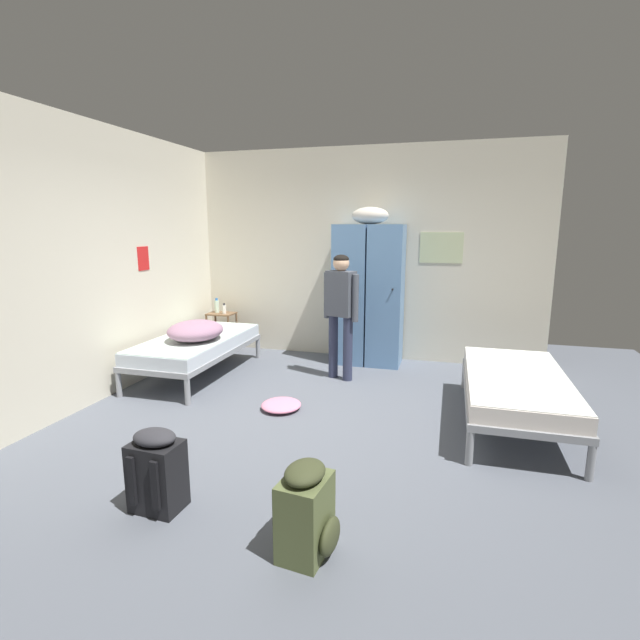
{
  "coord_description": "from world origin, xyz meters",
  "views": [
    {
      "loc": [
        1.18,
        -3.94,
        1.82
      ],
      "look_at": [
        0.0,
        0.24,
        0.95
      ],
      "focal_mm": 26.18,
      "sensor_mm": 36.0,
      "label": 1
    }
  ],
  "objects_px": {
    "backpack_olive": "(307,512)",
    "locker_bank": "(368,292)",
    "water_bottle": "(217,306)",
    "backpack_black": "(158,471)",
    "clothes_pile_pink": "(281,405)",
    "shelf_unit": "(222,328)",
    "bed_left_rear": "(196,345)",
    "person_traveler": "(341,305)",
    "bedding_heap": "(196,331)",
    "lotion_bottle": "(224,309)",
    "bed_right": "(516,385)"
  },
  "relations": [
    {
      "from": "bed_right",
      "to": "bedding_heap",
      "type": "relative_size",
      "value": 2.66
    },
    {
      "from": "bedding_heap",
      "to": "backpack_black",
      "type": "height_order",
      "value": "bedding_heap"
    },
    {
      "from": "locker_bank",
      "to": "person_traveler",
      "type": "distance_m",
      "value": 0.81
    },
    {
      "from": "person_traveler",
      "to": "bed_left_rear",
      "type": "bearing_deg",
      "value": -168.61
    },
    {
      "from": "bed_left_rear",
      "to": "bedding_heap",
      "type": "bearing_deg",
      "value": -59.41
    },
    {
      "from": "bed_left_rear",
      "to": "bedding_heap",
      "type": "height_order",
      "value": "bedding_heap"
    },
    {
      "from": "person_traveler",
      "to": "lotion_bottle",
      "type": "relative_size",
      "value": 9.68
    },
    {
      "from": "lotion_bottle",
      "to": "backpack_black",
      "type": "bearing_deg",
      "value": -69.22
    },
    {
      "from": "bed_right",
      "to": "clothes_pile_pink",
      "type": "height_order",
      "value": "bed_right"
    },
    {
      "from": "shelf_unit",
      "to": "clothes_pile_pink",
      "type": "distance_m",
      "value": 2.54
    },
    {
      "from": "clothes_pile_pink",
      "to": "person_traveler",
      "type": "bearing_deg",
      "value": 72.53
    },
    {
      "from": "bed_left_rear",
      "to": "clothes_pile_pink",
      "type": "distance_m",
      "value": 1.63
    },
    {
      "from": "bedding_heap",
      "to": "backpack_black",
      "type": "relative_size",
      "value": 1.3
    },
    {
      "from": "bed_right",
      "to": "water_bottle",
      "type": "xyz_separation_m",
      "value": [
        -3.95,
        1.68,
        0.29
      ]
    },
    {
      "from": "backpack_olive",
      "to": "locker_bank",
      "type": "bearing_deg",
      "value": 95.08
    },
    {
      "from": "bed_left_rear",
      "to": "person_traveler",
      "type": "bearing_deg",
      "value": 11.39
    },
    {
      "from": "backpack_black",
      "to": "lotion_bottle",
      "type": "bearing_deg",
      "value": 110.78
    },
    {
      "from": "person_traveler",
      "to": "lotion_bottle",
      "type": "distance_m",
      "value": 2.09
    },
    {
      "from": "lotion_bottle",
      "to": "clothes_pile_pink",
      "type": "height_order",
      "value": "lotion_bottle"
    },
    {
      "from": "locker_bank",
      "to": "water_bottle",
      "type": "height_order",
      "value": "locker_bank"
    },
    {
      "from": "shelf_unit",
      "to": "backpack_olive",
      "type": "height_order",
      "value": "shelf_unit"
    },
    {
      "from": "shelf_unit",
      "to": "water_bottle",
      "type": "distance_m",
      "value": 0.33
    },
    {
      "from": "water_bottle",
      "to": "backpack_olive",
      "type": "relative_size",
      "value": 0.39
    },
    {
      "from": "backpack_black",
      "to": "clothes_pile_pink",
      "type": "bearing_deg",
      "value": 84.34
    },
    {
      "from": "bed_right",
      "to": "clothes_pile_pink",
      "type": "bearing_deg",
      "value": -173.45
    },
    {
      "from": "locker_bank",
      "to": "backpack_olive",
      "type": "bearing_deg",
      "value": -84.92
    },
    {
      "from": "backpack_olive",
      "to": "person_traveler",
      "type": "bearing_deg",
      "value": 99.89
    },
    {
      "from": "bed_left_rear",
      "to": "bedding_heap",
      "type": "relative_size",
      "value": 2.66
    },
    {
      "from": "locker_bank",
      "to": "bedding_heap",
      "type": "height_order",
      "value": "locker_bank"
    },
    {
      "from": "bedding_heap",
      "to": "backpack_black",
      "type": "bearing_deg",
      "value": -65.01
    },
    {
      "from": "person_traveler",
      "to": "bed_right",
      "type": "bearing_deg",
      "value": -24.71
    },
    {
      "from": "bed_left_rear",
      "to": "person_traveler",
      "type": "distance_m",
      "value": 1.86
    },
    {
      "from": "locker_bank",
      "to": "water_bottle",
      "type": "bearing_deg",
      "value": 179.01
    },
    {
      "from": "bedding_heap",
      "to": "backpack_olive",
      "type": "relative_size",
      "value": 1.3
    },
    {
      "from": "person_traveler",
      "to": "backpack_olive",
      "type": "height_order",
      "value": "person_traveler"
    },
    {
      "from": "water_bottle",
      "to": "backpack_black",
      "type": "xyz_separation_m",
      "value": [
        1.55,
        -3.74,
        -0.41
      ]
    },
    {
      "from": "shelf_unit",
      "to": "bed_left_rear",
      "type": "relative_size",
      "value": 0.3
    },
    {
      "from": "bed_right",
      "to": "bed_left_rear",
      "type": "distance_m",
      "value": 3.65
    },
    {
      "from": "bed_right",
      "to": "lotion_bottle",
      "type": "bearing_deg",
      "value": 156.9
    },
    {
      "from": "clothes_pile_pink",
      "to": "locker_bank",
      "type": "bearing_deg",
      "value": 73.94
    },
    {
      "from": "bedding_heap",
      "to": "water_bottle",
      "type": "xyz_separation_m",
      "value": [
        -0.42,
        1.32,
        0.06
      ]
    },
    {
      "from": "water_bottle",
      "to": "bed_right",
      "type": "bearing_deg",
      "value": -23.05
    },
    {
      "from": "bedding_heap",
      "to": "bed_left_rear",
      "type": "bearing_deg",
      "value": 120.59
    },
    {
      "from": "backpack_black",
      "to": "clothes_pile_pink",
      "type": "relative_size",
      "value": 1.3
    },
    {
      "from": "bed_left_rear",
      "to": "backpack_olive",
      "type": "bearing_deg",
      "value": -50.09
    },
    {
      "from": "bedding_heap",
      "to": "bed_right",
      "type": "bearing_deg",
      "value": -5.78
    },
    {
      "from": "bed_left_rear",
      "to": "clothes_pile_pink",
      "type": "height_order",
      "value": "bed_left_rear"
    },
    {
      "from": "locker_bank",
      "to": "bed_left_rear",
      "type": "bearing_deg",
      "value": -149.76
    },
    {
      "from": "shelf_unit",
      "to": "person_traveler",
      "type": "relative_size",
      "value": 0.38
    },
    {
      "from": "bed_right",
      "to": "backpack_olive",
      "type": "relative_size",
      "value": 3.45
    }
  ]
}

